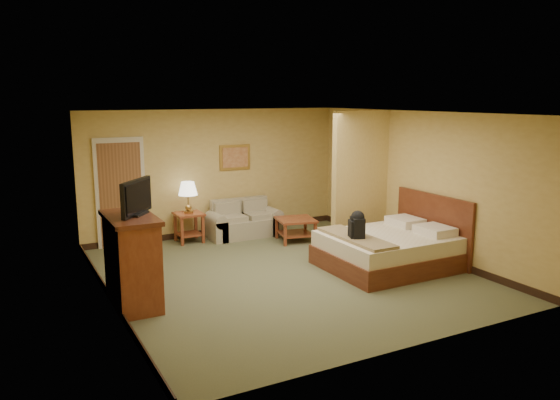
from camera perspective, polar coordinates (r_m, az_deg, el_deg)
floor at (r=8.98m, az=0.43°, el=-7.75°), size 6.00×6.00×0.00m
ceiling at (r=8.52m, az=0.45°, el=9.07°), size 6.00×6.00×0.00m
back_wall at (r=11.36m, az=-6.74°, el=2.84°), size 5.50×0.02×2.60m
left_wall at (r=7.77m, az=-17.74°, el=-1.28°), size 0.02×6.00×2.60m
right_wall at (r=10.23m, az=14.15°, el=1.72°), size 0.02×6.00×2.60m
partition at (r=10.57m, az=8.37°, el=2.21°), size 1.20×0.15×2.60m
door at (r=10.83m, az=-16.31°, el=0.66°), size 0.94×0.16×2.10m
baseboard at (r=11.58m, az=-6.59°, el=-3.25°), size 5.50×0.02×0.12m
loveseat at (r=11.32m, az=-3.81°, el=-2.55°), size 1.51×0.70×0.77m
side_table at (r=10.96m, az=-9.50°, el=-2.37°), size 0.54×0.54×0.59m
table_lamp at (r=10.83m, az=-9.61°, el=1.10°), size 0.38×0.38×0.62m
coffee_table at (r=10.89m, az=1.64°, el=-2.62°), size 0.85×0.85×0.46m
wall_picture at (r=11.45m, az=-4.72°, el=4.46°), size 0.68×0.04×0.53m
dresser at (r=7.78m, az=-15.19°, el=-6.12°), size 0.63×1.19×1.27m
tv at (r=7.61m, az=-14.78°, el=0.17°), size 0.55×0.65×0.48m
bed at (r=9.47m, az=11.64°, el=-4.97°), size 2.14×1.82×1.18m
backpack at (r=8.83m, az=8.10°, el=-2.57°), size 0.27×0.33×0.48m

